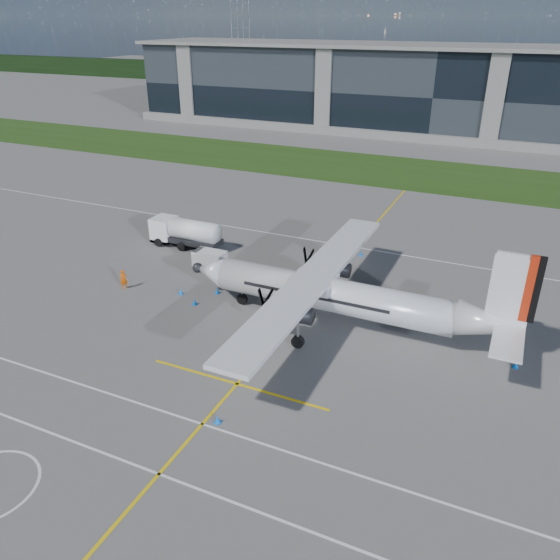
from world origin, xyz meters
TOP-DOWN VIEW (x-y plane):
  - ground at (0.00, 40.00)m, footprint 400.00×400.00m
  - grass_strip at (0.00, 48.00)m, footprint 400.00×18.00m
  - terminal_building at (0.00, 80.00)m, footprint 120.00×20.00m
  - tree_line at (0.00, 140.00)m, footprint 400.00×6.00m
  - pylon_west at (-80.00, 150.00)m, footprint 9.00×4.60m
  - yellow_taxiway_centerline at (3.00, 10.00)m, footprint 0.20×70.00m
  - white_lane_line at (0.00, -14.00)m, footprint 90.00×0.15m
  - turboprop_aircraft at (6.59, 3.23)m, footprint 24.49×25.39m
  - fuel_tanker_truck at (-12.53, 11.37)m, footprint 7.46×2.42m
  - baggage_tug at (-7.10, 7.64)m, footprint 2.96×1.78m
  - ground_crew_person at (-11.66, 1.60)m, footprint 0.88×0.94m
  - safety_cone_nose_port at (-4.88, 1.60)m, footprint 0.36×0.36m
  - safety_cone_nose_stbd at (-4.24, 3.99)m, footprint 0.36×0.36m
  - safety_cone_fwd at (-6.85, 2.63)m, footprint 0.36×0.36m
  - safety_cone_portwing at (3.70, -9.54)m, footprint 0.36×0.36m
  - safety_cone_stbdwing at (4.08, 16.20)m, footprint 0.36×0.36m
  - safety_cone_tail at (18.37, 2.91)m, footprint 0.36×0.36m

SIDE VIEW (x-z plane):
  - ground at x=0.00m, z-range 0.00..0.00m
  - yellow_taxiway_centerline at x=3.00m, z-range 0.00..0.01m
  - white_lane_line at x=0.00m, z-range 0.00..0.01m
  - grass_strip at x=0.00m, z-range 0.00..0.04m
  - safety_cone_nose_port at x=-4.88m, z-range 0.00..0.50m
  - safety_cone_nose_stbd at x=-4.24m, z-range 0.00..0.50m
  - safety_cone_fwd at x=-6.85m, z-range 0.00..0.50m
  - safety_cone_portwing at x=3.70m, z-range 0.00..0.50m
  - safety_cone_stbdwing at x=4.08m, z-range 0.00..0.50m
  - safety_cone_tail at x=18.37m, z-range 0.00..0.50m
  - baggage_tug at x=-7.10m, z-range 0.00..1.78m
  - ground_crew_person at x=-11.66m, z-range 0.00..1.87m
  - fuel_tanker_truck at x=-12.53m, z-range 0.00..2.80m
  - tree_line at x=0.00m, z-range 0.00..6.00m
  - turboprop_aircraft at x=6.59m, z-range 0.00..7.62m
  - terminal_building at x=0.00m, z-range 0.00..15.00m
  - pylon_west at x=-80.00m, z-range 0.00..30.00m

